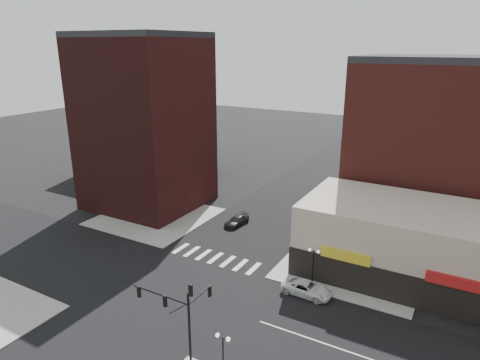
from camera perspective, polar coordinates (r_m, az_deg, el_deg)
The scene contains 14 objects.
ground at distance 45.65m, azimuth -8.94°, elevation -14.50°, with size 240.00×240.00×0.00m, color black.
road_ew at distance 45.65m, azimuth -8.94°, elevation -14.49°, with size 200.00×14.00×0.02m, color black.
road_ns at distance 45.65m, azimuth -8.94°, elevation -14.49°, with size 14.00×200.00×0.02m, color black.
sidewalk_nw at distance 63.90m, azimuth -11.17°, elevation -4.81°, with size 15.00×15.00×0.12m, color gray.
sidewalk_ne at distance 51.45m, azimuth 14.79°, elevation -10.88°, with size 15.00×15.00×0.12m, color gray.
building_nw at distance 66.19m, azimuth -12.56°, elevation 7.14°, with size 16.00×15.00×25.00m, color #391412.
building_nw_low at distance 87.29m, azimuth -11.92°, elevation 5.32°, with size 20.00×18.00×12.00m, color #391412.
building_ne_midrise at distance 61.00m, azimuth 23.43°, elevation 3.77°, with size 18.00×15.00×22.00m, color maroon.
building_ne_row at distance 49.55m, azimuth 22.57°, elevation -8.67°, with size 24.20×12.20×8.00m.
traffic_signal at distance 34.03m, azimuth -7.82°, elevation -16.86°, with size 5.59×3.09×7.77m.
street_lamp_se_a at distance 33.17m, azimuth -2.30°, elevation -21.34°, with size 1.22×0.32×4.16m.
street_lamp_ne at distance 45.01m, azimuth 9.77°, elevation -10.21°, with size 1.22×0.32×4.16m.
white_suv at distance 44.83m, azimuth 8.91°, elevation -14.10°, with size 2.35×5.09×1.41m, color white.
dark_sedan_north at distance 59.83m, azimuth -0.43°, elevation -5.46°, with size 1.78×4.37×1.27m, color black.
Camera 1 is at (24.76, -29.78, 24.18)m, focal length 32.00 mm.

